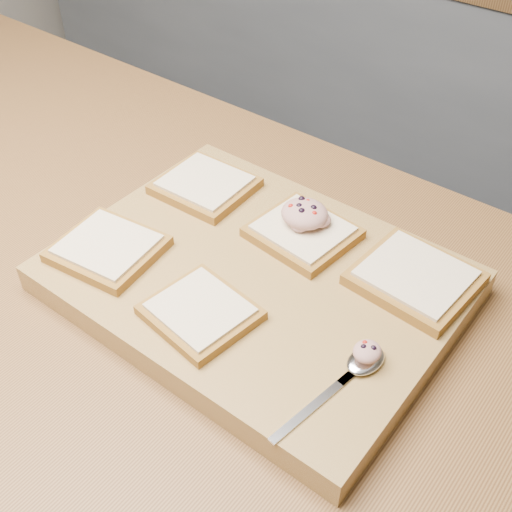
% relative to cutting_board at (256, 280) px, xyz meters
% --- Properties ---
extents(island_counter, '(2.00, 0.80, 0.90)m').
position_rel_cutting_board_xyz_m(island_counter, '(-0.02, -0.05, -0.47)').
color(island_counter, slate).
rests_on(island_counter, ground).
extents(cutting_board, '(0.47, 0.35, 0.04)m').
position_rel_cutting_board_xyz_m(cutting_board, '(0.00, 0.00, 0.00)').
color(cutting_board, '#9E8043').
rests_on(cutting_board, island_counter).
extents(bread_far_left, '(0.13, 0.12, 0.02)m').
position_rel_cutting_board_xyz_m(bread_far_left, '(-0.16, 0.08, 0.03)').
color(bread_far_left, olive).
rests_on(bread_far_left, cutting_board).
extents(bread_far_center, '(0.13, 0.12, 0.02)m').
position_rel_cutting_board_xyz_m(bread_far_center, '(0.01, 0.08, 0.03)').
color(bread_far_center, olive).
rests_on(bread_far_center, cutting_board).
extents(bread_far_right, '(0.14, 0.13, 0.02)m').
position_rel_cutting_board_xyz_m(bread_far_right, '(0.16, 0.10, 0.03)').
color(bread_far_right, olive).
rests_on(bread_far_right, cutting_board).
extents(bread_near_left, '(0.13, 0.12, 0.02)m').
position_rel_cutting_board_xyz_m(bread_near_left, '(-0.16, -0.09, 0.03)').
color(bread_near_left, olive).
rests_on(bread_near_left, cutting_board).
extents(bread_near_center, '(0.12, 0.12, 0.02)m').
position_rel_cutting_board_xyz_m(bread_near_center, '(-0.00, -0.10, 0.03)').
color(bread_near_center, olive).
rests_on(bread_near_center, cutting_board).
extents(tuna_salad_dollop, '(0.06, 0.06, 0.03)m').
position_rel_cutting_board_xyz_m(tuna_salad_dollop, '(0.01, 0.09, 0.05)').
color(tuna_salad_dollop, tan).
rests_on(tuna_salad_dollop, bread_far_center).
extents(spoon, '(0.05, 0.16, 0.01)m').
position_rel_cutting_board_xyz_m(spoon, '(0.18, -0.05, 0.02)').
color(spoon, silver).
rests_on(spoon, cutting_board).
extents(spoon_salad, '(0.03, 0.03, 0.02)m').
position_rel_cutting_board_xyz_m(spoon_salad, '(0.18, -0.04, 0.04)').
color(spoon_salad, tan).
rests_on(spoon_salad, spoon).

